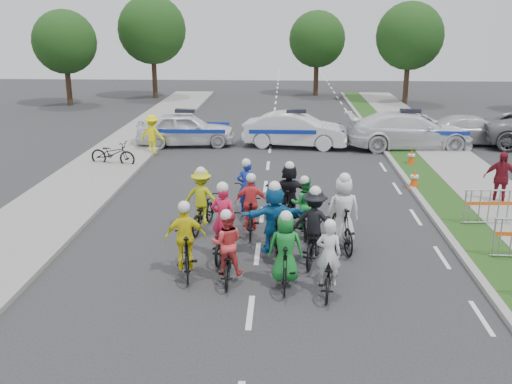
{
  "coord_description": "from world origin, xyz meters",
  "views": [
    {
      "loc": [
        0.63,
        -10.29,
        5.7
      ],
      "look_at": [
        -0.12,
        4.75,
        1.1
      ],
      "focal_mm": 40.0,
      "sensor_mm": 36.0,
      "label": 1
    }
  ],
  "objects_px": {
    "rider_6": "(224,232)",
    "parked_bike": "(113,154)",
    "rider_10": "(202,205)",
    "rider_3": "(186,247)",
    "civilian_sedan": "(473,130)",
    "police_car_0": "(186,129)",
    "tree_3": "(152,30)",
    "rider_1": "(285,257)",
    "spectator_2": "(501,178)",
    "cone_0": "(414,179)",
    "tree_4": "(317,39)",
    "rider_5": "(274,226)",
    "cone_1": "(411,158)",
    "rider_2": "(227,254)",
    "rider_12": "(247,197)",
    "tree_1": "(410,36)",
    "rider_0": "(328,268)",
    "police_car_2": "(409,131)",
    "rider_11": "(289,197)",
    "rider_4": "(314,232)",
    "rider_8": "(304,212)",
    "barrier_2": "(498,209)",
    "marshal_hiviz": "(152,134)",
    "tree_0": "(65,42)",
    "rider_9": "(251,211)",
    "police_car_1": "(296,130)"
  },
  "relations": [
    {
      "from": "rider_6",
      "to": "parked_bike",
      "type": "xyz_separation_m",
      "value": [
        -5.4,
        8.86,
        -0.14
      ]
    },
    {
      "from": "rider_10",
      "to": "rider_3",
      "type": "bearing_deg",
      "value": 101.46
    },
    {
      "from": "rider_10",
      "to": "civilian_sedan",
      "type": "height_order",
      "value": "rider_10"
    },
    {
      "from": "police_car_0",
      "to": "tree_3",
      "type": "xyz_separation_m",
      "value": [
        -5.06,
        16.34,
        4.12
      ]
    },
    {
      "from": "rider_1",
      "to": "spectator_2",
      "type": "distance_m",
      "value": 9.14
    },
    {
      "from": "cone_0",
      "to": "tree_4",
      "type": "relative_size",
      "value": 0.11
    },
    {
      "from": "rider_5",
      "to": "cone_1",
      "type": "xyz_separation_m",
      "value": [
        5.32,
        9.4,
        -0.49
      ]
    },
    {
      "from": "civilian_sedan",
      "to": "spectator_2",
      "type": "xyz_separation_m",
      "value": [
        -2.05,
        -9.35,
        0.21
      ]
    },
    {
      "from": "rider_2",
      "to": "tree_3",
      "type": "bearing_deg",
      "value": -77.44
    },
    {
      "from": "rider_12",
      "to": "rider_5",
      "type": "bearing_deg",
      "value": 96.17
    },
    {
      "from": "cone_0",
      "to": "tree_1",
      "type": "bearing_deg",
      "value": 79.68
    },
    {
      "from": "rider_0",
      "to": "tree_1",
      "type": "bearing_deg",
      "value": -98.57
    },
    {
      "from": "police_car_0",
      "to": "police_car_2",
      "type": "height_order",
      "value": "police_car_2"
    },
    {
      "from": "rider_5",
      "to": "spectator_2",
      "type": "relative_size",
      "value": 1.14
    },
    {
      "from": "rider_6",
      "to": "cone_1",
      "type": "relative_size",
      "value": 2.83
    },
    {
      "from": "rider_1",
      "to": "spectator_2",
      "type": "xyz_separation_m",
      "value": [
        6.77,
        6.13,
        0.17
      ]
    },
    {
      "from": "parked_bike",
      "to": "police_car_2",
      "type": "bearing_deg",
      "value": -61.04
    },
    {
      "from": "cone_1",
      "to": "rider_11",
      "type": "bearing_deg",
      "value": -125.71
    },
    {
      "from": "cone_0",
      "to": "tree_3",
      "type": "xyz_separation_m",
      "value": [
        -14.17,
        23.01,
        4.55
      ]
    },
    {
      "from": "rider_2",
      "to": "spectator_2",
      "type": "height_order",
      "value": "spectator_2"
    },
    {
      "from": "rider_4",
      "to": "parked_bike",
      "type": "height_order",
      "value": "rider_4"
    },
    {
      "from": "rider_8",
      "to": "civilian_sedan",
      "type": "relative_size",
      "value": 0.37
    },
    {
      "from": "police_car_0",
      "to": "parked_bike",
      "type": "relative_size",
      "value": 2.36
    },
    {
      "from": "rider_0",
      "to": "rider_3",
      "type": "height_order",
      "value": "rider_3"
    },
    {
      "from": "tree_3",
      "to": "rider_12",
      "type": "bearing_deg",
      "value": -71.94
    },
    {
      "from": "barrier_2",
      "to": "rider_8",
      "type": "bearing_deg",
      "value": -171.49
    },
    {
      "from": "rider_0",
      "to": "marshal_hiviz",
      "type": "height_order",
      "value": "rider_0"
    },
    {
      "from": "tree_0",
      "to": "rider_12",
      "type": "bearing_deg",
      "value": -58.6
    },
    {
      "from": "rider_4",
      "to": "rider_5",
      "type": "bearing_deg",
      "value": 2.05
    },
    {
      "from": "rider_0",
      "to": "spectator_2",
      "type": "distance_m",
      "value": 8.64
    },
    {
      "from": "rider_0",
      "to": "barrier_2",
      "type": "bearing_deg",
      "value": -134.33
    },
    {
      "from": "cone_1",
      "to": "rider_3",
      "type": "bearing_deg",
      "value": -124.65
    },
    {
      "from": "rider_4",
      "to": "rider_9",
      "type": "xyz_separation_m",
      "value": [
        -1.61,
        1.63,
        -0.06
      ]
    },
    {
      "from": "rider_1",
      "to": "tree_0",
      "type": "height_order",
      "value": "tree_0"
    },
    {
      "from": "rider_4",
      "to": "rider_9",
      "type": "relative_size",
      "value": 1.12
    },
    {
      "from": "rider_8",
      "to": "barrier_2",
      "type": "relative_size",
      "value": 0.85
    },
    {
      "from": "rider_2",
      "to": "rider_4",
      "type": "height_order",
      "value": "rider_4"
    },
    {
      "from": "tree_4",
      "to": "rider_9",
      "type": "bearing_deg",
      "value": -96.2
    },
    {
      "from": "marshal_hiviz",
      "to": "parked_bike",
      "type": "xyz_separation_m",
      "value": [
        -1.12,
        -2.22,
        -0.35
      ]
    },
    {
      "from": "police_car_0",
      "to": "tree_0",
      "type": "height_order",
      "value": "tree_0"
    },
    {
      "from": "rider_11",
      "to": "police_car_1",
      "type": "distance_m",
      "value": 10.28
    },
    {
      "from": "rider_5",
      "to": "cone_1",
      "type": "height_order",
      "value": "rider_5"
    },
    {
      "from": "rider_0",
      "to": "parked_bike",
      "type": "height_order",
      "value": "rider_0"
    },
    {
      "from": "rider_2",
      "to": "rider_12",
      "type": "relative_size",
      "value": 0.92
    },
    {
      "from": "cone_0",
      "to": "parked_bike",
      "type": "bearing_deg",
      "value": 166.73
    },
    {
      "from": "rider_10",
      "to": "police_car_2",
      "type": "bearing_deg",
      "value": -115.73
    },
    {
      "from": "cone_1",
      "to": "rider_10",
      "type": "bearing_deg",
      "value": -134.21
    },
    {
      "from": "police_car_2",
      "to": "marshal_hiviz",
      "type": "height_order",
      "value": "marshal_hiviz"
    },
    {
      "from": "rider_0",
      "to": "rider_10",
      "type": "bearing_deg",
      "value": -42.88
    },
    {
      "from": "rider_6",
      "to": "marshal_hiviz",
      "type": "relative_size",
      "value": 1.16
    }
  ]
}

